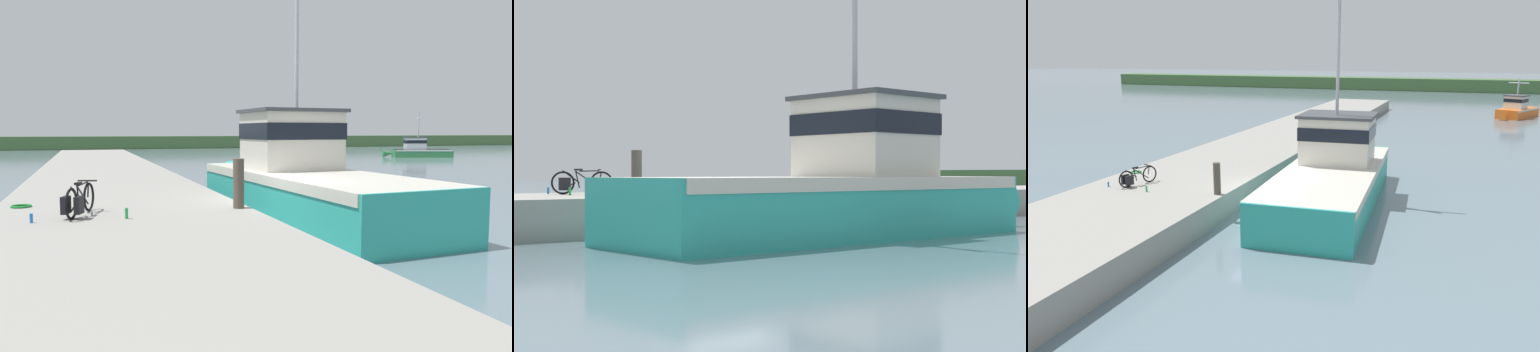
{
  "view_description": "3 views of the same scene",
  "coord_description": "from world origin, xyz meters",
  "views": [
    {
      "loc": [
        -5.02,
        -12.78,
        2.85
      ],
      "look_at": [
        -0.75,
        -0.4,
        1.67
      ],
      "focal_mm": 35.0,
      "sensor_mm": 36.0,
      "label": 1
    },
    {
      "loc": [
        16.38,
        -10.88,
        1.6
      ],
      "look_at": [
        0.38,
        1.52,
        1.53
      ],
      "focal_mm": 55.0,
      "sensor_mm": 36.0,
      "label": 2
    },
    {
      "loc": [
        6.98,
        -17.38,
        6.11
      ],
      "look_at": [
        0.75,
        -0.25,
        1.63
      ],
      "focal_mm": 35.0,
      "sensor_mm": 36.0,
      "label": 3
    }
  ],
  "objects": [
    {
      "name": "hose_coil",
      "position": [
        -6.52,
        0.55,
        1.02
      ],
      "size": [
        0.49,
        0.49,
        0.05
      ],
      "primitive_type": "torus",
      "color": "#197A2D",
      "rests_on": "dock_pier"
    },
    {
      "name": "fishing_boat_main",
      "position": [
        1.94,
        2.61,
        1.22
      ],
      "size": [
        4.38,
        13.36,
        10.56
      ],
      "rotation": [
        0.0,
        0.0,
        0.06
      ],
      "color": "teal",
      "rests_on": "ground_plane"
    },
    {
      "name": "dock_pier",
      "position": [
        -4.18,
        0.0,
        0.5
      ],
      "size": [
        5.93,
        80.0,
        0.99
      ],
      "primitive_type": "cube",
      "color": "gray",
      "rests_on": "ground_plane"
    },
    {
      "name": "water_bottle_by_bike",
      "position": [
        -6.07,
        -1.84,
        1.09
      ],
      "size": [
        0.06,
        0.06,
        0.19
      ],
      "primitive_type": "cylinder",
      "color": "blue",
      "rests_on": "dock_pier"
    },
    {
      "name": "mooring_post",
      "position": [
        -1.51,
        -1.33,
        1.59
      ],
      "size": [
        0.27,
        0.27,
        1.2
      ],
      "primitive_type": "cylinder",
      "color": "#51473D",
      "rests_on": "dock_pier"
    },
    {
      "name": "ground_plane",
      "position": [
        0.0,
        0.0,
        0.0
      ],
      "size": [
        320.0,
        320.0,
        0.0
      ],
      "primitive_type": "plane",
      "color": "slate"
    },
    {
      "name": "water_bottle_on_curb",
      "position": [
        -4.2,
        -1.96,
        1.11
      ],
      "size": [
        0.07,
        0.07,
        0.23
      ],
      "primitive_type": "cylinder",
      "color": "green",
      "rests_on": "dock_pier"
    },
    {
      "name": "bicycle_touring",
      "position": [
        -5.18,
        -1.34,
        1.33
      ],
      "size": [
        0.77,
        1.71,
        0.75
      ],
      "rotation": [
        0.0,
        0.0,
        -0.33
      ],
      "color": "black",
      "rests_on": "dock_pier"
    }
  ]
}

